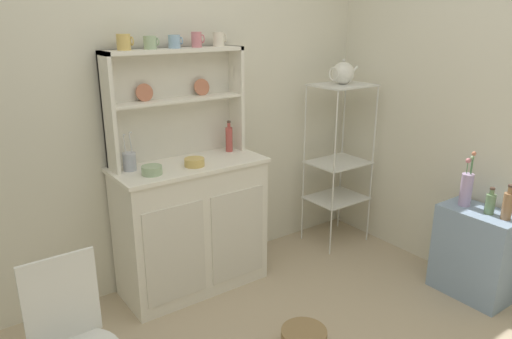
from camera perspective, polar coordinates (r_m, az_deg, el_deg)
name	(u,v)px	position (r m, az deg, el deg)	size (l,w,h in m)	color
wall_back	(169,101)	(3.21, -10.34, 8.11)	(3.84, 0.05, 2.50)	silver
hutch_cabinet	(192,225)	(3.22, -7.71, -6.59)	(0.98, 0.45, 0.89)	white
hutch_shelf_unit	(174,96)	(3.12, -9.80, 8.72)	(0.91, 0.18, 0.71)	silver
bakers_rack	(339,149)	(3.80, 9.92, 2.50)	(0.45, 0.36, 1.29)	silver
side_shelf_blue	(475,253)	(3.47, 24.75, -9.11)	(0.28, 0.48, 0.60)	#849EBC
wire_chair	(70,336)	(2.22, -21.39, -18.10)	(0.36, 0.36, 0.85)	white
cup_gold_0	(124,42)	(2.92, -15.57, 14.51)	(0.09, 0.08, 0.09)	#DBB760
cup_sage_1	(150,42)	(2.98, -12.57, 14.65)	(0.09, 0.08, 0.08)	#9EB78E
cup_sky_2	(175,42)	(3.05, -9.75, 14.90)	(0.09, 0.07, 0.08)	#8EB2D1
cup_rose_3	(197,40)	(3.12, -7.11, 15.21)	(0.08, 0.07, 0.09)	#D17A84
cup_cream_4	(219,39)	(3.20, -4.47, 15.33)	(0.09, 0.07, 0.09)	silver
bowl_mixing_large	(152,170)	(2.88, -12.38, -0.08)	(0.12, 0.12, 0.05)	#9EB78E
bowl_floral_medium	(194,162)	(3.00, -7.40, 0.88)	(0.13, 0.13, 0.05)	#DBB760
jam_bottle	(229,139)	(3.29, -3.25, 3.72)	(0.05, 0.05, 0.21)	#B74C47
utensil_jar	(129,161)	(2.98, -14.94, 0.98)	(0.08, 0.08, 0.24)	#B2B7C6
porcelain_teapot	(343,73)	(3.69, 10.39, 11.31)	(0.26, 0.17, 0.19)	white
flower_vase	(466,188)	(3.37, 23.93, -2.03)	(0.08, 0.08, 0.37)	#B79ECC
oil_bottle	(490,203)	(3.31, 26.29, -3.63)	(0.06, 0.06, 0.17)	#6B8C60
vinegar_bottle	(508,205)	(3.26, 27.95, -3.80)	(0.06, 0.06, 0.22)	#99704C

